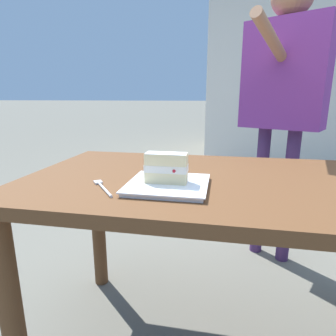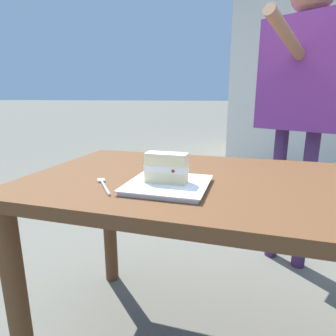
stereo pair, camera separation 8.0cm
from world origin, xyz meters
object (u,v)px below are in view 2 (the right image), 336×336
patio_table (226,209)px  dessert_plate (168,185)px  cake_slice (166,168)px  dessert_fork (104,185)px  diner_person (303,80)px

patio_table → dessert_plate: 0.25m
dessert_plate → cake_slice: bearing=-15.3°
cake_slice → patio_table: bearing=-142.3°
patio_table → dessert_fork: 0.43m
dessert_fork → diner_person: size_ratio=0.09×
dessert_plate → dessert_fork: size_ratio=1.71×
dessert_plate → dessert_fork: 0.20m
dessert_fork → diner_person: diner_person is taller
cake_slice → dessert_plate: bearing=164.7°
diner_person → dessert_fork: bearing=54.9°
patio_table → dessert_plate: (0.17, 0.14, 0.12)m
cake_slice → diner_person: bearing=-118.1°
patio_table → diner_person: 0.97m
patio_table → dessert_fork: dessert_fork is taller
dessert_plate → cake_slice: (0.01, -0.00, 0.05)m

